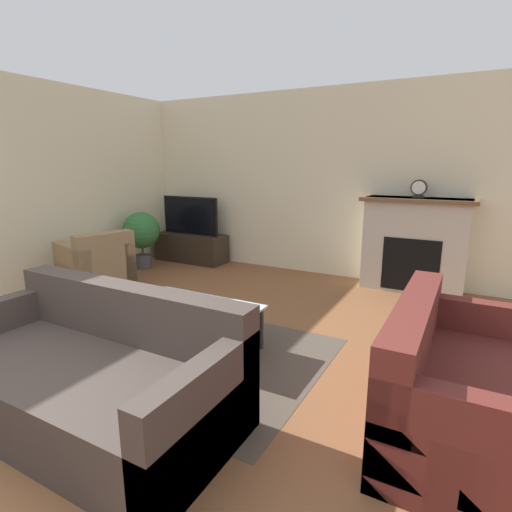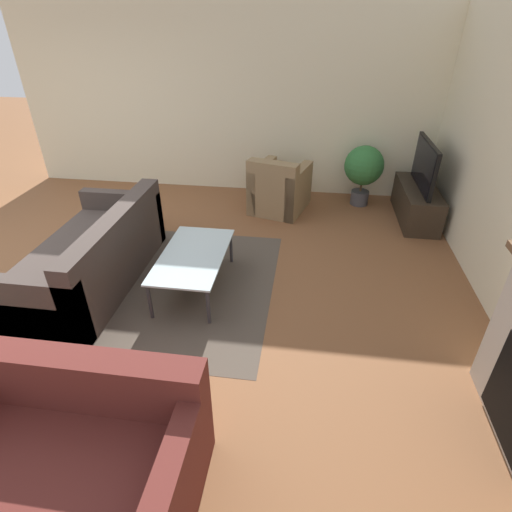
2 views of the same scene
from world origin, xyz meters
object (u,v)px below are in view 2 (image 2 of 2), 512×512
at_px(tv, 425,165).
at_px(potted_plant, 364,168).
at_px(couch_loveseat, 72,455).
at_px(couch_sectional, 92,258).
at_px(armchair_by_window, 279,191).
at_px(coffee_table, 193,257).

distance_m(tv, potted_plant, 0.87).
relative_size(couch_loveseat, potted_plant, 1.71).
height_order(couch_sectional, armchair_by_window, same).
distance_m(couch_sectional, coffee_table, 1.13).
distance_m(couch_sectional, armchair_by_window, 2.81).
xyz_separation_m(tv, couch_loveseat, (4.23, -2.81, -0.50)).
height_order(tv, potted_plant, tv).
distance_m(tv, coffee_table, 3.40).
distance_m(couch_sectional, potted_plant, 3.96).
height_order(tv, couch_loveseat, tv).
bearing_deg(tv, coffee_table, -52.11).
relative_size(coffee_table, potted_plant, 1.32).
bearing_deg(tv, couch_loveseat, -33.64).
height_order(couch_loveseat, potted_plant, potted_plant).
xyz_separation_m(tv, potted_plant, (-0.41, -0.74, -0.21)).
height_order(coffee_table, potted_plant, potted_plant).
bearing_deg(potted_plant, coffee_table, -37.82).
relative_size(armchair_by_window, coffee_table, 0.84).
relative_size(armchair_by_window, potted_plant, 1.11).
height_order(couch_loveseat, coffee_table, couch_loveseat).
relative_size(tv, coffee_table, 0.90).
bearing_deg(armchair_by_window, tv, -165.26).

